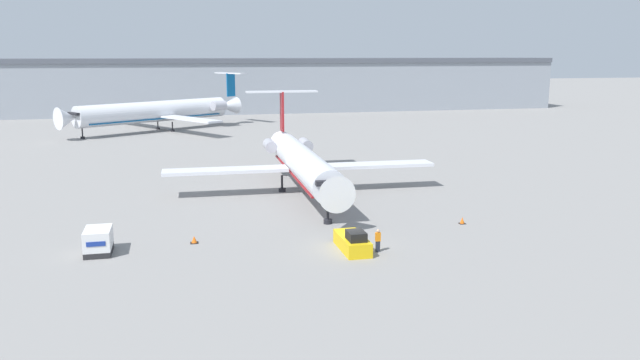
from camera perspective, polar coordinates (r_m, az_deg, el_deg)
name	(u,v)px	position (r m, az deg, el deg)	size (l,w,h in m)	color
ground_plane	(350,249)	(49.92, 2.73, -6.28)	(600.00, 600.00, 0.00)	gray
terminal_building	(225,85)	(166.42, -8.67, 8.56)	(180.00, 16.80, 13.96)	#8C939E
airplane_main	(302,162)	(68.69, -1.63, 1.67)	(30.28, 32.65, 10.41)	silver
pushback_tug	(353,242)	(49.33, 2.99, -5.68)	(1.89, 4.85, 1.83)	yellow
luggage_cart	(98,241)	(51.36, -19.61, -5.29)	(1.98, 3.04, 1.98)	#232326
worker_near_tug	(378,240)	(49.03, 5.32, -5.48)	(0.40, 0.25, 1.81)	#232838
traffic_cone_left	(194,240)	(52.21, -11.43, -5.37)	(0.65, 0.65, 0.60)	black
traffic_cone_right	(462,221)	(58.32, 12.88, -3.64)	(0.57, 0.57, 0.62)	black
airplane_parked_far_left	(158,111)	(128.34, -14.56, 6.10)	(36.52, 31.04, 11.08)	silver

